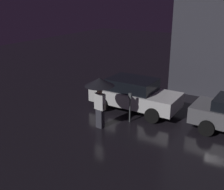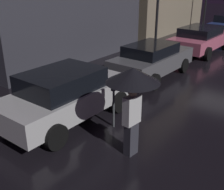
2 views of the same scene
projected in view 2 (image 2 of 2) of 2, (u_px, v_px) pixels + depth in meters
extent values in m
plane|color=black|center=(224.00, 58.00, 14.27)|extent=(60.00, 60.00, 0.00)
cube|color=silver|center=(67.00, 98.00, 7.96)|extent=(4.09, 1.77, 0.64)
cube|color=black|center=(62.00, 81.00, 7.61)|extent=(2.13, 1.55, 0.54)
cylinder|color=black|center=(77.00, 89.00, 9.50)|extent=(0.65, 0.22, 0.65)
cylinder|color=black|center=(118.00, 102.00, 8.52)|extent=(0.65, 0.22, 0.65)
cylinder|color=black|center=(12.00, 116.00, 7.64)|extent=(0.65, 0.22, 0.65)
cylinder|color=black|center=(56.00, 137.00, 6.67)|extent=(0.65, 0.22, 0.65)
cube|color=slate|center=(152.00, 61.00, 11.45)|extent=(4.14, 1.77, 0.66)
cube|color=black|center=(151.00, 49.00, 11.12)|extent=(2.17, 1.51, 0.41)
cylinder|color=black|center=(150.00, 59.00, 12.97)|extent=(0.61, 0.22, 0.61)
cylinder|color=black|center=(183.00, 65.00, 12.04)|extent=(0.61, 0.22, 0.61)
cylinder|color=black|center=(117.00, 73.00, 11.11)|extent=(0.61, 0.22, 0.61)
cylinder|color=black|center=(154.00, 82.00, 10.18)|extent=(0.61, 0.22, 0.61)
cube|color=#DB6684|center=(201.00, 40.00, 15.14)|extent=(4.61, 1.95, 0.61)
cube|color=black|center=(201.00, 31.00, 14.80)|extent=(2.41, 1.68, 0.44)
cylinder|color=black|center=(194.00, 39.00, 16.81)|extent=(0.68, 0.22, 0.68)
cylinder|color=black|center=(173.00, 48.00, 14.74)|extent=(0.68, 0.22, 0.68)
cylinder|color=black|center=(208.00, 54.00, 13.71)|extent=(0.68, 0.22, 0.68)
cylinder|color=black|center=(223.00, 27.00, 20.80)|extent=(0.67, 0.22, 0.67)
cylinder|color=black|center=(210.00, 33.00, 18.84)|extent=(0.67, 0.22, 0.67)
cube|color=#383842|center=(131.00, 139.00, 6.45)|extent=(0.32, 0.23, 0.80)
cube|color=white|center=(132.00, 110.00, 6.17)|extent=(0.45, 0.24, 0.67)
sphere|color=tan|center=(132.00, 91.00, 5.99)|extent=(0.22, 0.22, 0.22)
cylinder|color=black|center=(132.00, 99.00, 6.06)|extent=(0.02, 0.02, 0.78)
cone|color=black|center=(133.00, 75.00, 5.85)|extent=(1.17, 1.17, 0.32)
cube|color=black|center=(137.00, 113.00, 6.41)|extent=(0.17, 0.12, 0.22)
cylinder|color=#4C5154|center=(114.00, 109.00, 7.58)|extent=(0.06, 0.06, 1.08)
cube|color=#4C5154|center=(114.00, 87.00, 7.32)|extent=(0.12, 0.10, 0.22)
cylinder|color=black|center=(157.00, 15.00, 15.22)|extent=(0.14, 0.14, 3.77)
cylinder|color=black|center=(206.00, 2.00, 20.93)|extent=(0.14, 0.14, 4.06)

